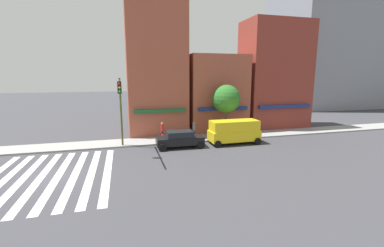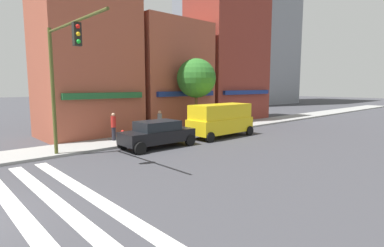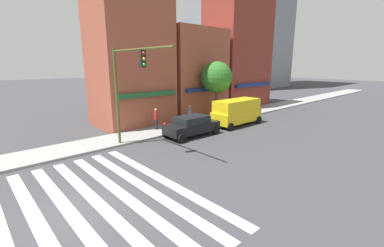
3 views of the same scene
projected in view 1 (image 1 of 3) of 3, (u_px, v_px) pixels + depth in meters
name	position (u px, v px, depth m)	size (l,w,h in m)	color
ground_plane	(49.00, 177.00, 17.23)	(200.00, 200.00, 0.00)	#38383D
sidewalk_left	(70.00, 146.00, 24.33)	(120.00, 3.00, 0.15)	gray
crosswalk_stripes	(49.00, 177.00, 17.23)	(7.94, 10.80, 0.01)	silver
storefront_row	(220.00, 77.00, 31.23)	(22.66, 5.30, 15.40)	#9E4C38
traffic_signal	(120.00, 101.00, 22.29)	(0.32, 6.25, 6.48)	#474C1E
sedan_black	(180.00, 139.00, 24.12)	(4.45, 2.02, 1.59)	black
van_yellow	(234.00, 131.00, 25.46)	(5.01, 2.22, 2.34)	yellow
pedestrian_white_shirt	(233.00, 127.00, 28.57)	(0.32, 0.32, 1.77)	#23232D
pedestrian_red_jacket	(162.00, 130.00, 26.76)	(0.32, 0.32, 1.77)	#23232D
pedestrian_grey_coat	(194.00, 130.00, 27.17)	(0.32, 0.32, 1.77)	#23232D
fire_hydrant	(163.00, 138.00, 25.42)	(0.24, 0.24, 0.84)	red
street_tree	(226.00, 99.00, 27.65)	(3.04, 3.04, 5.60)	brown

